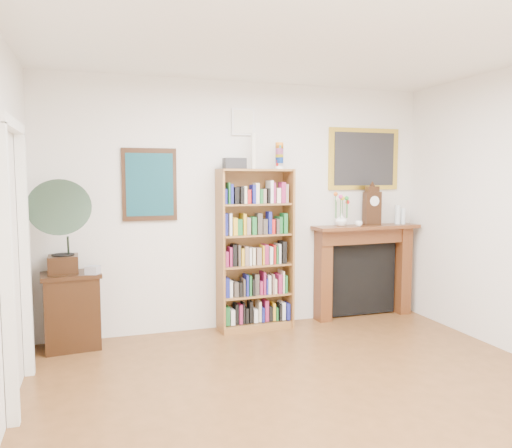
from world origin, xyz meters
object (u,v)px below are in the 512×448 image
at_px(gramophone, 61,222).
at_px(cd_stack, 93,270).
at_px(mantel_clock, 372,206).
at_px(bottle_right, 403,216).
at_px(flower_vase, 341,220).
at_px(fireplace, 363,263).
at_px(teacup, 359,224).
at_px(bottle_left, 398,215).
at_px(side_cabinet, 72,311).
at_px(bookshelf, 255,240).

relative_size(gramophone, cd_stack, 7.83).
relative_size(mantel_clock, bottle_right, 2.37).
height_order(mantel_clock, flower_vase, mantel_clock).
distance_m(fireplace, mantel_clock, 0.71).
height_order(teacup, bottle_left, bottle_left).
height_order(cd_stack, bottle_left, bottle_left).
bearing_deg(side_cabinet, bottle_left, -4.03).
relative_size(cd_stack, teacup, 1.41).
relative_size(side_cabinet, fireplace, 0.57).
distance_m(gramophone, mantel_clock, 3.54).
bearing_deg(flower_vase, bottle_left, -0.10).
height_order(bookshelf, teacup, bookshelf).
xyz_separation_m(mantel_clock, bottle_right, (0.46, 0.02, -0.13)).
bearing_deg(cd_stack, teacup, 1.91).
height_order(bookshelf, fireplace, bookshelf).
bearing_deg(side_cabinet, flower_vase, -3.69).
distance_m(cd_stack, flower_vase, 2.88).
xyz_separation_m(side_cabinet, teacup, (3.23, -0.02, 0.79)).
xyz_separation_m(cd_stack, bottle_left, (3.63, 0.21, 0.45)).
height_order(bookshelf, bottle_left, bookshelf).
relative_size(gramophone, teacup, 11.06).
bearing_deg(gramophone, teacup, -0.32).
distance_m(bookshelf, side_cabinet, 2.07).
bearing_deg(bottle_left, fireplace, 174.64).
distance_m(gramophone, flower_vase, 3.13).
bearing_deg(flower_vase, mantel_clock, -2.14).
distance_m(fireplace, bottle_left, 0.74).
bearing_deg(bookshelf, mantel_clock, -2.28).
bearing_deg(bottle_right, flower_vase, -179.95).
height_order(bookshelf, cd_stack, bookshelf).
bearing_deg(mantel_clock, cd_stack, -175.38).
bearing_deg(mantel_clock, bottle_right, 3.20).
relative_size(side_cabinet, bottle_left, 3.23).
bearing_deg(teacup, gramophone, -178.39).
bearing_deg(gramophone, mantel_clock, 1.08).
distance_m(side_cabinet, fireplace, 3.41).
bearing_deg(bottle_left, bottle_right, 1.44).
bearing_deg(fireplace, mantel_clock, -39.23).
xyz_separation_m(bookshelf, side_cabinet, (-1.97, -0.06, -0.63)).
bearing_deg(fireplace, flower_vase, -174.88).
bearing_deg(bottle_left, bookshelf, -179.15).
relative_size(fireplace, bottle_right, 6.83).
relative_size(bookshelf, flower_vase, 13.95).
bearing_deg(cd_stack, bottle_left, 3.27).
height_order(bookshelf, flower_vase, bookshelf).
relative_size(mantel_clock, flower_vase, 3.15).
distance_m(bottle_left, bottle_right, 0.08).
height_order(gramophone, mantel_clock, gramophone).
distance_m(bookshelf, flower_vase, 1.11).
relative_size(side_cabinet, bottle_right, 3.87).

